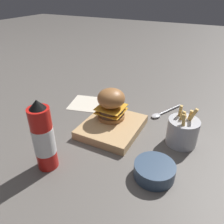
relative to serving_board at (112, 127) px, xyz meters
The scene contains 9 objects.
ground_plane 0.08m from the serving_board, 47.91° to the right, with size 6.00×6.00×0.00m, color #5B5651.
serving_board is the anchor object (origin of this frame).
burger 0.09m from the serving_board, 148.31° to the right, with size 0.11×0.11×0.12m.
ketchup_bottle 0.29m from the serving_board, 18.85° to the right, with size 0.06×0.06×0.23m.
fries_basket 0.26m from the serving_board, 99.50° to the left, with size 0.11×0.11×0.14m.
side_bowl 0.27m from the serving_board, 54.93° to the left, with size 0.12×0.12×0.04m.
spoon 0.24m from the serving_board, 145.52° to the left, with size 0.17×0.10×0.01m.
ketchup_puddle 0.25m from the serving_board, 39.31° to the right, with size 0.05×0.05×0.00m.
parchment_square 0.25m from the serving_board, 124.35° to the right, with size 0.19×0.19×0.00m.
Camera 1 is at (0.57, 0.38, 0.49)m, focal length 35.00 mm.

